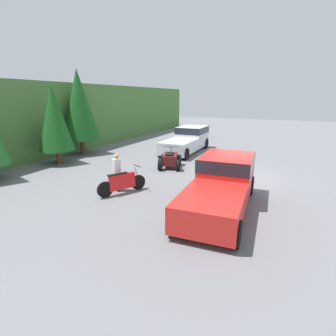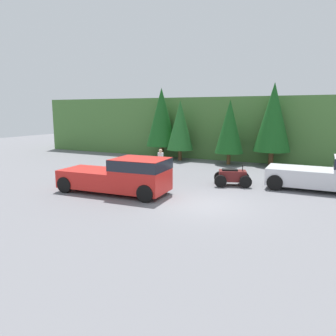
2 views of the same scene
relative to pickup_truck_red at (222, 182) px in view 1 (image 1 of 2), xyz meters
name	(u,v)px [view 1 (image 1 of 2)]	position (x,y,z in m)	size (l,w,h in m)	color
ground_plane	(241,177)	(4.27, -0.05, -0.98)	(80.00, 80.00, 0.00)	slate
hillside_backdrop	(33,118)	(4.27, 15.95, 1.65)	(44.00, 6.00, 5.25)	#477538
tree_mid_right	(54,118)	(2.18, 11.27, 1.95)	(2.19, 2.19, 4.98)	brown
tree_right	(79,105)	(5.24, 12.04, 2.67)	(2.73, 2.73, 6.20)	brown
pickup_truck_red	(222,182)	(0.00, 0.00, 0.00)	(5.79, 2.50, 1.85)	red
pickup_truck_second	(188,139)	(9.73, 5.19, 0.00)	(5.95, 2.26, 1.85)	silver
dirt_bike	(122,183)	(-0.59, 4.36, -0.48)	(2.15, 1.23, 1.18)	black
quad_atv	(170,160)	(4.40, 4.30, -0.50)	(2.32, 1.88, 1.21)	black
rider_person	(117,171)	(-0.38, 4.76, -0.03)	(0.51, 0.51, 1.76)	black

